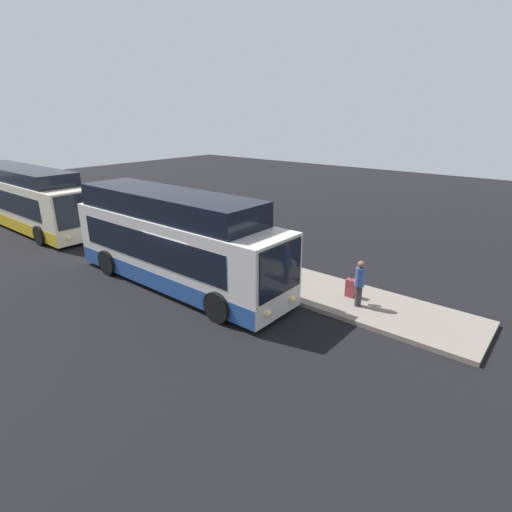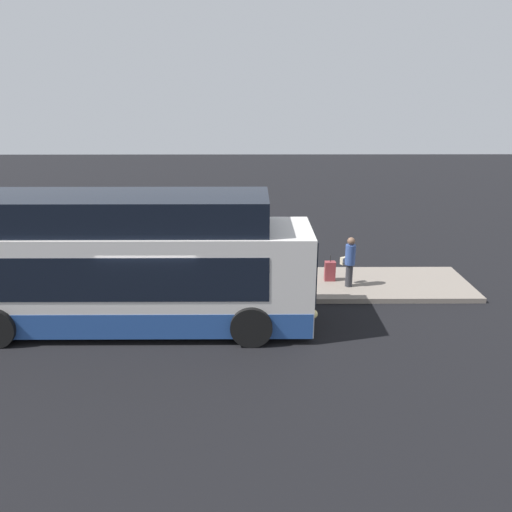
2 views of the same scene
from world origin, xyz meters
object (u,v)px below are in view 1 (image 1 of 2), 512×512
object	(u,v)px
suitcase	(351,288)
passenger_boarding	(255,251)
passenger_waiting	(360,282)
sign_post	(169,223)
bus_lead	(175,244)
bus_second	(27,201)

from	to	relation	value
suitcase	passenger_boarding	bearing A→B (deg)	-176.58
suitcase	passenger_waiting	bearing A→B (deg)	-43.54
suitcase	sign_post	size ratio (longest dim) A/B	0.36
passenger_boarding	sign_post	size ratio (longest dim) A/B	0.67
passenger_boarding	bus_lead	bearing A→B (deg)	-108.37
bus_lead	bus_second	size ratio (longest dim) A/B	0.87
passenger_boarding	suitcase	world-z (taller)	passenger_boarding
bus_lead	passenger_waiting	bearing A→B (deg)	20.48
bus_lead	bus_second	world-z (taller)	bus_lead
passenger_boarding	suitcase	size ratio (longest dim) A/B	1.86
passenger_boarding	passenger_waiting	size ratio (longest dim) A/B	1.01
bus_lead	bus_second	bearing A→B (deg)	-180.00
bus_second	suitcase	size ratio (longest dim) A/B	13.08
passenger_boarding	sign_post	world-z (taller)	sign_post
bus_lead	bus_second	xyz separation A→B (m)	(-13.71, -0.00, -0.04)
bus_lead	suitcase	size ratio (longest dim) A/B	11.32
bus_second	sign_post	world-z (taller)	bus_second
passenger_boarding	passenger_waiting	distance (m)	4.97
bus_second	passenger_boarding	bearing A→B (deg)	10.18
bus_lead	suitcase	xyz separation A→B (m)	(6.24, 3.06, -1.19)
passenger_boarding	sign_post	distance (m)	4.58
bus_second	passenger_waiting	xyz separation A→B (m)	(20.50, 2.54, -0.56)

